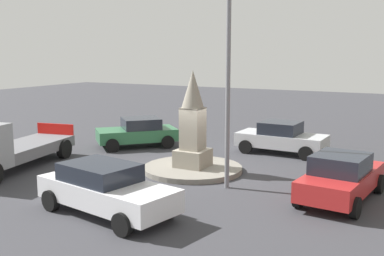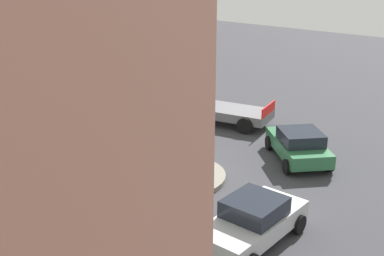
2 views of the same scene
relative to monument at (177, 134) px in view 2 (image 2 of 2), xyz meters
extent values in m
plane|color=#38383D|center=(0.00, 0.00, -1.91)|extent=(80.00, 80.00, 0.00)
cylinder|color=gray|center=(0.00, 0.00, -1.81)|extent=(3.93, 3.93, 0.20)
cube|color=gray|center=(0.00, 0.00, -1.37)|extent=(1.20, 1.20, 0.69)
cube|color=gray|center=(0.00, 0.00, -0.19)|extent=(0.81, 0.81, 1.67)
cone|color=gray|center=(0.00, 0.00, 1.37)|extent=(0.89, 0.89, 1.46)
cylinder|color=slate|center=(-2.12, 1.44, 2.09)|extent=(0.16, 0.16, 8.01)
cube|color=#2D6B42|center=(4.76, -2.95, -1.30)|extent=(4.00, 4.06, 0.59)
cube|color=#1E232D|center=(4.60, -3.12, -0.74)|extent=(2.46, 2.46, 0.53)
cylinder|color=black|center=(5.03, -1.34, -1.59)|extent=(0.60, 0.61, 0.64)
cylinder|color=black|center=(6.36, -2.61, -1.59)|extent=(0.60, 0.61, 0.64)
cylinder|color=black|center=(3.16, -3.29, -1.59)|extent=(0.60, 0.61, 0.64)
cylinder|color=black|center=(4.49, -4.56, -1.59)|extent=(0.60, 0.61, 0.64)
cube|color=#B7BABF|center=(-2.10, -4.87, -1.29)|extent=(4.11, 1.89, 0.61)
cube|color=#1E232D|center=(-2.03, -4.87, -0.71)|extent=(1.78, 1.68, 0.56)
cylinder|color=black|center=(-0.65, -4.03, -1.59)|extent=(0.65, 0.24, 0.64)
cylinder|color=black|center=(-0.70, -5.79, -1.59)|extent=(0.65, 0.24, 0.64)
cylinder|color=black|center=(-3.49, -3.94, -1.59)|extent=(0.65, 0.24, 0.64)
cube|color=silver|center=(-0.15, 5.57, -1.27)|extent=(4.70, 2.51, 0.66)
cube|color=#1E232D|center=(0.15, 5.51, -0.68)|extent=(2.41, 1.95, 0.51)
cylinder|color=black|center=(-1.84, 5.01, -1.59)|extent=(0.67, 0.33, 0.64)
cylinder|color=black|center=(-1.52, 6.70, -1.59)|extent=(0.67, 0.33, 0.64)
cylinder|color=black|center=(1.23, 4.43, -1.59)|extent=(0.67, 0.33, 0.64)
cylinder|color=black|center=(1.54, 6.13, -1.59)|extent=(0.67, 0.33, 0.64)
cube|color=#B22323|center=(-5.91, 0.96, -1.28)|extent=(2.12, 4.35, 0.63)
cube|color=#1E232D|center=(-5.89, 1.16, -0.67)|extent=(1.73, 1.96, 0.58)
cylinder|color=black|center=(-5.23, -0.59, -1.59)|extent=(0.29, 0.66, 0.64)
cylinder|color=black|center=(-6.90, -0.41, -1.59)|extent=(0.29, 0.66, 0.64)
cylinder|color=black|center=(-4.92, 2.33, -1.59)|extent=(0.29, 0.66, 0.64)
cube|color=gray|center=(6.28, 5.19, -0.66)|extent=(2.34, 2.43, 1.67)
cube|color=slate|center=(6.88, 2.08, -1.26)|extent=(2.74, 4.52, 0.47)
cube|color=red|center=(7.27, 0.04, -0.77)|extent=(1.88, 0.42, 0.50)
cylinder|color=black|center=(5.28, 5.16, -1.49)|extent=(0.43, 0.88, 0.84)
cylinder|color=black|center=(7.23, 5.53, -1.49)|extent=(0.43, 0.88, 0.84)
cylinder|color=black|center=(6.13, 0.69, -1.49)|extent=(0.43, 0.88, 0.84)
cylinder|color=black|center=(8.08, 1.06, -1.49)|extent=(0.43, 0.88, 0.84)
camera|label=1|loc=(-8.51, 15.92, 2.82)|focal=43.63mm
camera|label=2|loc=(-14.05, -11.90, 6.91)|focal=46.43mm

